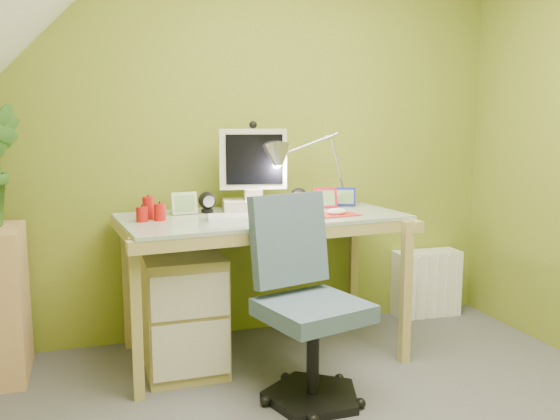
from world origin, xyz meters
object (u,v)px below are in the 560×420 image
object	(u,v)px
monitor	(253,162)
task_chair	(313,308)
desk_lamp	(327,154)
radiator	(426,283)
desk	(262,286)

from	to	relation	value
monitor	task_chair	bearing A→B (deg)	-75.52
desk_lamp	radiator	bearing A→B (deg)	3.76
desk	desk_lamp	size ratio (longest dim) A/B	2.40
desk	desk_lamp	world-z (taller)	desk_lamp
desk	monitor	world-z (taller)	monitor
monitor	desk_lamp	bearing A→B (deg)	9.36
monitor	radiator	distance (m)	1.51
monitor	task_chair	world-z (taller)	monitor
monitor	desk_lamp	distance (m)	0.45
desk	radiator	world-z (taller)	desk
desk	radiator	distance (m)	1.30
desk_lamp	task_chair	bearing A→B (deg)	-122.22
monitor	radiator	size ratio (longest dim) A/B	1.24
monitor	desk_lamp	xyz separation A→B (m)	(0.45, 0.00, 0.04)
task_chair	monitor	bearing A→B (deg)	79.85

